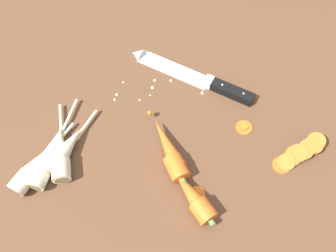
{
  "coord_description": "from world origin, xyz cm",
  "views": [
    {
      "loc": [
        -0.39,
        -41.0,
        67.54
      ],
      "look_at": [
        0.0,
        -2.0,
        1.5
      ],
      "focal_mm": 35.42,
      "sensor_mm": 36.0,
      "label": 1
    }
  ],
  "objects": [
    {
      "name": "parsnip_mid_left",
      "position": [
        -25.66,
        -9.46,
        1.98
      ],
      "size": [
        7.97,
        23.28,
        4.0
      ],
      "color": "beige",
      "rests_on": "ground_plane"
    },
    {
      "name": "mince_crumbs",
      "position": [
        -0.31,
        10.64,
        0.37
      ],
      "size": [
        25.48,
        7.66,
        0.86
      ],
      "color": "silver",
      "rests_on": "ground_plane"
    },
    {
      "name": "carrot_slice_stray_mid",
      "position": [
        6.41,
        -17.82,
        0.36
      ],
      "size": [
        3.19,
        3.19,
        0.7
      ],
      "color": "#D6601E",
      "rests_on": "ground_plane"
    },
    {
      "name": "parsnip_back",
      "position": [
        -28.29,
        -12.18,
        1.98
      ],
      "size": [
        11.6,
        17.9,
        4.0
      ],
      "color": "beige",
      "rests_on": "ground_plane"
    },
    {
      "name": "parsnip_front",
      "position": [
        -23.25,
        -8.96,
        1.98
      ],
      "size": [
        6.18,
        20.08,
        4.0
      ],
      "color": "beige",
      "rests_on": "ground_plane"
    },
    {
      "name": "whole_carrot_second",
      "position": [
        5.32,
        -19.08,
        2.1
      ],
      "size": [
        10.35,
        14.08,
        4.2
      ],
      "color": "#D6601E",
      "rests_on": "ground_plane"
    },
    {
      "name": "ground_plane",
      "position": [
        0.0,
        0.0,
        -2.0
      ],
      "size": [
        120.0,
        90.0,
        4.0
      ],
      "primitive_type": "cube",
      "color": "brown"
    },
    {
      "name": "chefs_knife",
      "position": [
        5.74,
        13.99,
        0.65
      ],
      "size": [
        31.88,
        20.0,
        4.18
      ],
      "color": "silver",
      "rests_on": "ground_plane"
    },
    {
      "name": "parsnip_mid_right",
      "position": [
        -22.38,
        -8.19,
        1.98
      ],
      "size": [
        10.48,
        17.19,
        4.0
      ],
      "color": "beige",
      "rests_on": "ground_plane"
    },
    {
      "name": "carrot_slice_stack",
      "position": [
        29.49,
        -9.17,
        1.33
      ],
      "size": [
        12.17,
        8.86,
        4.32
      ],
      "color": "#D6601E",
      "rests_on": "ground_plane"
    },
    {
      "name": "whole_carrot",
      "position": [
        0.4,
        -8.66,
        2.1
      ],
      "size": [
        9.94,
        18.3,
        4.2
      ],
      "color": "#D6601E",
      "rests_on": "ground_plane"
    },
    {
      "name": "carrot_slice_stray_near",
      "position": [
        18.32,
        -1.84,
        0.36
      ],
      "size": [
        3.93,
        3.93,
        0.7
      ],
      "color": "#D6601E",
      "rests_on": "ground_plane"
    }
  ]
}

